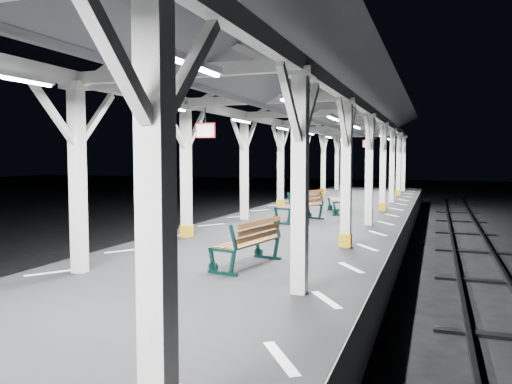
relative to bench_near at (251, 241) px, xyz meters
The scene contains 10 objects.
ground 1.71m from the bench_near, 141.67° to the left, with size 120.00×120.00×0.00m, color black.
platform 1.31m from the bench_near, 141.67° to the left, with size 6.00×50.00×1.00m, color black.
hazard_stripes_left 3.21m from the bench_near, behind, with size 1.00×48.00×0.01m, color silver.
hazard_stripes_right 1.91m from the bench_near, 16.99° to the left, with size 1.00×48.00×0.01m, color silver.
track_left 5.88m from the bench_near, behind, with size 2.20×60.00×0.16m.
track_right 4.57m from the bench_near, ahead, with size 2.20×60.00×0.16m.
canopy 3.20m from the bench_near, 142.40° to the left, with size 5.40×49.00×4.65m.
bench_near is the anchor object (origin of this frame).
bench_mid 6.61m from the bench_near, 96.35° to the left, with size 1.24×1.97×1.01m.
bench_far 9.42m from the bench_near, 90.05° to the left, with size 1.19×1.95×1.00m.
Camera 1 is at (3.89, -9.10, 3.03)m, focal length 35.00 mm.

